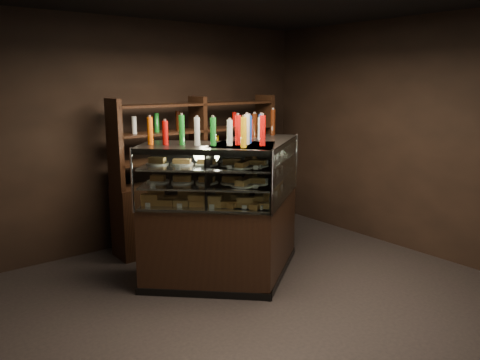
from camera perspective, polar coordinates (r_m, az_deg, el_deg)
name	(u,v)px	position (r m, az deg, el deg)	size (l,w,h in m)	color
ground	(270,302)	(4.92, 3.68, -14.62)	(5.00, 5.00, 0.00)	black
room_shell	(273,109)	(4.41, 4.02, 8.57)	(5.02, 5.02, 3.01)	black
display_case	(232,234)	(5.28, -0.97, -6.61)	(2.18, 1.51, 1.56)	black
food_display	(232,177)	(5.10, -0.95, 0.32)	(1.76, 1.01, 0.48)	#C48F46
bottles_top	(232,129)	(5.03, -1.03, 6.19)	(1.58, 0.87, 0.30)	#0F38B2
potted_conifer	(278,217)	(6.03, 4.71, -4.47)	(0.41, 0.41, 0.87)	black
back_shelving	(199,198)	(6.53, -4.99, -2.20)	(2.44, 0.43, 2.00)	black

